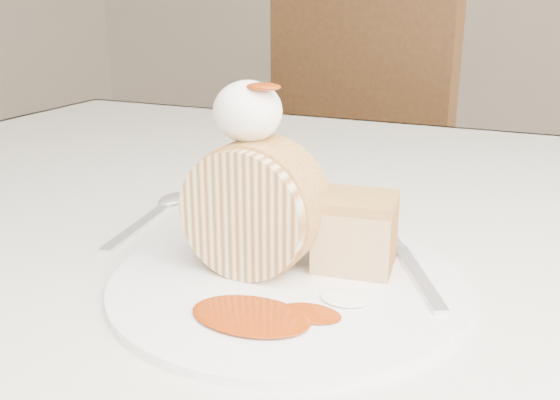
% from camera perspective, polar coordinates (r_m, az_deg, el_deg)
% --- Properties ---
extents(table, '(1.40, 0.90, 0.75)m').
position_cam_1_polar(table, '(0.73, 5.38, -6.63)').
color(table, beige).
rests_on(table, ground).
extents(chair_far, '(0.58, 0.58, 1.00)m').
position_cam_1_polar(chair_far, '(1.60, 8.95, 3.71)').
color(chair_far, brown).
rests_on(chair_far, ground).
extents(plate, '(0.30, 0.30, 0.01)m').
position_cam_1_polar(plate, '(0.49, 0.62, -7.46)').
color(plate, white).
rests_on(plate, table).
extents(roulade_slice, '(0.10, 0.06, 0.10)m').
position_cam_1_polar(roulade_slice, '(0.48, -2.38, -0.73)').
color(roulade_slice, beige).
rests_on(roulade_slice, plate).
extents(cake_chunk, '(0.07, 0.06, 0.05)m').
position_cam_1_polar(cake_chunk, '(0.50, 6.91, -3.29)').
color(cake_chunk, tan).
rests_on(cake_chunk, plate).
extents(whipped_cream, '(0.05, 0.05, 0.05)m').
position_cam_1_polar(whipped_cream, '(0.47, -2.97, 8.10)').
color(whipped_cream, white).
rests_on(whipped_cream, roulade_slice).
extents(caramel_drizzle, '(0.03, 0.02, 0.01)m').
position_cam_1_polar(caramel_drizzle, '(0.46, -1.51, 11.04)').
color(caramel_drizzle, '#8B2B05').
rests_on(caramel_drizzle, whipped_cream).
extents(caramel_pool, '(0.09, 0.06, 0.00)m').
position_cam_1_polar(caramel_pool, '(0.43, -2.71, -10.49)').
color(caramel_pool, '#8B2B05').
rests_on(caramel_pool, plate).
extents(fork, '(0.09, 0.15, 0.00)m').
position_cam_1_polar(fork, '(0.50, 12.52, -6.82)').
color(fork, silver).
rests_on(fork, plate).
extents(spoon, '(0.05, 0.16, 0.00)m').
position_cam_1_polar(spoon, '(0.62, -12.86, -2.39)').
color(spoon, silver).
rests_on(spoon, table).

